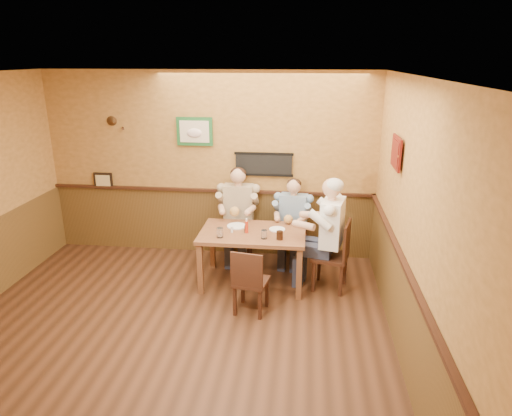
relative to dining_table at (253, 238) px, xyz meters
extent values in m
plane|color=#371E10|center=(-0.78, -1.50, -0.66)|extent=(5.00, 5.00, 0.00)
cube|color=silver|center=(-0.78, -1.50, 2.14)|extent=(5.00, 5.00, 0.02)
cube|color=#BE8842|center=(-0.78, 1.00, 0.74)|extent=(5.00, 0.02, 2.80)
cube|color=#BE8842|center=(1.72, -1.50, 0.74)|extent=(0.02, 5.00, 2.80)
cube|color=brown|center=(-0.78, 0.98, -0.16)|extent=(5.00, 0.02, 1.00)
cube|color=brown|center=(1.70, -1.50, -0.16)|extent=(0.02, 5.00, 1.00)
cube|color=black|center=(0.05, 0.96, 0.79)|extent=(0.88, 0.03, 0.34)
cube|color=#1F5B2A|center=(-0.98, 0.96, 1.26)|extent=(0.54, 0.03, 0.42)
cube|color=black|center=(-2.48, 0.96, 0.46)|extent=(0.30, 0.03, 0.26)
cube|color=maroon|center=(1.68, -0.45, 1.29)|extent=(0.03, 0.48, 0.36)
cube|color=brown|center=(0.00, 0.00, 0.07)|extent=(1.40, 0.90, 0.05)
cube|color=brown|center=(-0.64, -0.39, -0.31)|extent=(0.07, 0.07, 0.70)
cube|color=brown|center=(0.64, -0.39, -0.31)|extent=(0.07, 0.07, 0.70)
cube|color=brown|center=(-0.64, 0.39, -0.31)|extent=(0.07, 0.07, 0.70)
cube|color=brown|center=(0.64, 0.39, -0.31)|extent=(0.07, 0.07, 0.70)
cylinder|color=silver|center=(-0.40, -0.25, 0.16)|extent=(0.09, 0.09, 0.13)
cylinder|color=silver|center=(0.18, -0.23, 0.15)|extent=(0.10, 0.10, 0.11)
cylinder|color=black|center=(0.38, -0.23, 0.15)|extent=(0.10, 0.10, 0.11)
cylinder|color=red|center=(-0.08, -0.05, 0.18)|extent=(0.05, 0.05, 0.18)
cylinder|color=white|center=(-0.27, -0.06, 0.13)|extent=(0.04, 0.04, 0.09)
cylinder|color=black|center=(-0.09, -0.04, 0.14)|extent=(0.05, 0.05, 0.09)
cylinder|color=white|center=(-0.24, 0.16, 0.10)|extent=(0.31, 0.31, 0.02)
cylinder|color=white|center=(0.32, 0.10, 0.10)|extent=(0.27, 0.27, 0.01)
camera|label=1|loc=(0.69, -5.64, 2.31)|focal=32.00mm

